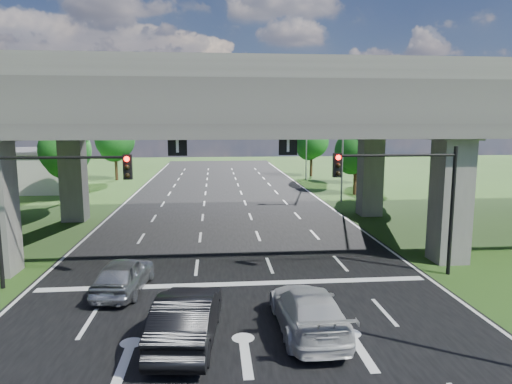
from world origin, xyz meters
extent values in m
plane|color=#294A18|center=(0.00, 0.00, 0.00)|extent=(160.00, 160.00, 0.00)
cube|color=black|center=(0.00, 10.00, 0.01)|extent=(18.00, 120.00, 0.03)
cube|color=#373432|center=(0.00, 12.00, 8.00)|extent=(80.00, 15.00, 2.00)
cube|color=#62605A|center=(0.00, 4.75, 9.50)|extent=(80.00, 0.50, 1.00)
cube|color=#62605A|center=(0.00, 19.25, 9.50)|extent=(80.00, 0.50, 1.00)
cube|color=#62605A|center=(-11.00, 18.00, 3.50)|extent=(1.60, 1.60, 7.00)
cube|color=#62605A|center=(11.00, 6.00, 3.50)|extent=(1.60, 1.60, 7.00)
cube|color=#62605A|center=(11.00, 18.00, 3.50)|extent=(1.60, 1.60, 7.00)
cube|color=black|center=(-2.50, 5.00, 6.00)|extent=(0.85, 0.06, 0.85)
cube|color=black|center=(2.50, 5.00, 6.00)|extent=(0.85, 0.06, 0.85)
cylinder|color=black|center=(10.00, 4.00, 3.00)|extent=(0.18, 0.18, 6.00)
cylinder|color=black|center=(7.25, 4.00, 5.60)|extent=(5.50, 0.12, 0.12)
cube|color=black|center=(4.50, 3.82, 5.20)|extent=(0.35, 0.28, 1.05)
sphere|color=#FF0C05|center=(4.50, 3.66, 5.55)|extent=(0.22, 0.22, 0.22)
cylinder|color=black|center=(-7.25, 4.00, 5.60)|extent=(5.50, 0.12, 0.12)
cube|color=black|center=(-4.50, 3.82, 5.20)|extent=(0.35, 0.28, 1.05)
sphere|color=#FF0C05|center=(-4.50, 3.66, 5.55)|extent=(0.22, 0.22, 0.22)
cylinder|color=gray|center=(10.50, 24.00, 5.00)|extent=(0.16, 0.16, 10.00)
cylinder|color=gray|center=(9.00, 24.00, 9.70)|extent=(3.00, 0.10, 0.10)
cube|color=gray|center=(7.50, 24.00, 9.60)|extent=(0.60, 0.25, 0.18)
cylinder|color=gray|center=(10.50, 40.00, 5.00)|extent=(0.16, 0.16, 10.00)
cylinder|color=gray|center=(9.00, 40.00, 9.70)|extent=(3.00, 0.10, 0.10)
cube|color=gray|center=(7.50, 40.00, 9.60)|extent=(0.60, 0.25, 0.18)
cylinder|color=black|center=(-14.00, 26.00, 1.65)|extent=(0.36, 0.36, 3.30)
sphere|color=#16551B|center=(-14.00, 26.00, 4.65)|extent=(4.50, 4.50, 4.50)
sphere|color=#16551B|center=(-13.60, 25.70, 6.00)|extent=(3.60, 3.60, 3.60)
sphere|color=#16551B|center=(-14.30, 26.40, 3.75)|extent=(3.30, 3.30, 3.30)
cylinder|color=black|center=(-17.00, 34.00, 1.43)|extent=(0.36, 0.36, 2.86)
sphere|color=#16551B|center=(-17.00, 34.00, 4.03)|extent=(3.90, 3.90, 3.90)
sphere|color=#16551B|center=(-16.60, 33.70, 5.20)|extent=(3.12, 3.12, 3.12)
sphere|color=#16551B|center=(-17.30, 34.40, 3.25)|extent=(2.86, 2.86, 2.86)
cylinder|color=black|center=(-13.00, 42.00, 1.76)|extent=(0.36, 0.36, 3.52)
sphere|color=#16551B|center=(-13.00, 42.00, 4.96)|extent=(4.80, 4.80, 4.80)
sphere|color=#16551B|center=(-12.60, 41.70, 6.40)|extent=(3.84, 3.84, 3.84)
sphere|color=#16551B|center=(-13.30, 42.40, 4.00)|extent=(3.52, 3.52, 3.52)
cylinder|color=black|center=(13.00, 28.00, 1.54)|extent=(0.36, 0.36, 3.08)
sphere|color=#16551B|center=(13.00, 28.00, 4.34)|extent=(4.20, 4.20, 4.20)
sphere|color=#16551B|center=(13.40, 27.70, 5.60)|extent=(3.36, 3.36, 3.36)
sphere|color=#16551B|center=(12.70, 28.40, 3.50)|extent=(3.08, 3.08, 3.08)
cylinder|color=black|center=(16.00, 36.00, 1.43)|extent=(0.36, 0.36, 2.86)
sphere|color=#16551B|center=(16.00, 36.00, 4.03)|extent=(3.90, 3.90, 3.90)
sphere|color=#16551B|center=(16.40, 35.70, 5.20)|extent=(3.12, 3.12, 3.12)
sphere|color=#16551B|center=(15.70, 36.40, 3.25)|extent=(2.86, 2.86, 2.86)
cylinder|color=black|center=(12.00, 44.00, 1.65)|extent=(0.36, 0.36, 3.30)
sphere|color=#16551B|center=(12.00, 44.00, 4.65)|extent=(4.50, 4.50, 4.50)
sphere|color=#16551B|center=(12.40, 43.70, 6.00)|extent=(3.60, 3.60, 3.60)
sphere|color=#16551B|center=(11.70, 44.40, 3.75)|extent=(3.30, 3.30, 3.30)
imported|color=#A8ABB0|center=(-4.69, 3.00, 0.76)|extent=(2.23, 4.48, 1.47)
imported|color=black|center=(-1.80, -1.71, 0.87)|extent=(2.28, 5.27, 1.68)
imported|color=#B5B5B5|center=(2.23, -1.29, 0.78)|extent=(2.21, 5.20, 1.50)
camera|label=1|loc=(-0.86, -15.69, 7.03)|focal=32.00mm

